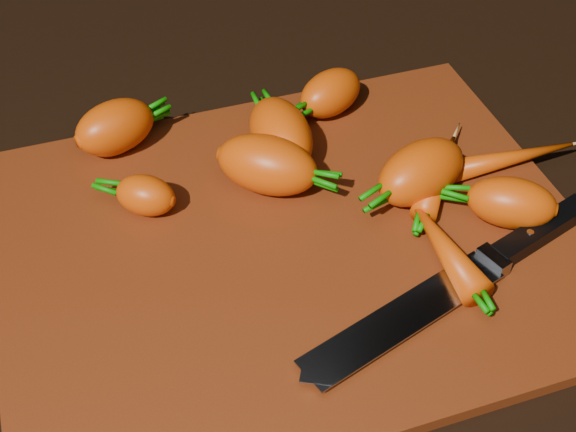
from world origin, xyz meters
name	(u,v)px	position (x,y,z in m)	size (l,w,h in m)	color
ground	(292,252)	(0.00, 0.00, -0.01)	(2.00, 2.00, 0.01)	black
cutting_board	(292,244)	(0.00, 0.00, 0.01)	(0.50, 0.40, 0.01)	maroon
carrot_0	(115,127)	(-0.12, 0.17, 0.04)	(0.08, 0.05, 0.05)	#EE4F09
carrot_1	(146,195)	(-0.11, 0.07, 0.03)	(0.05, 0.04, 0.04)	#EE4F09
carrot_2	(267,165)	(0.00, 0.07, 0.04)	(0.09, 0.05, 0.05)	#EE4F09
carrot_3	(281,133)	(0.03, 0.11, 0.04)	(0.09, 0.05, 0.05)	#EE4F09
carrot_4	(330,93)	(0.10, 0.16, 0.03)	(0.07, 0.05, 0.05)	#EE4F09
carrot_5	(114,134)	(-0.12, 0.17, 0.03)	(0.06, 0.04, 0.04)	#EE4F09
carrot_6	(511,203)	(0.19, -0.04, 0.03)	(0.08, 0.04, 0.04)	#EE4F09
carrot_7	(439,174)	(0.15, 0.02, 0.02)	(0.11, 0.02, 0.02)	#EE4F09
carrot_8	(508,159)	(0.22, 0.02, 0.02)	(0.14, 0.02, 0.02)	#EE4F09
carrot_9	(444,247)	(0.11, -0.06, 0.03)	(0.11, 0.03, 0.03)	#EE4F09
carrot_10	(421,172)	(0.13, 0.02, 0.04)	(0.09, 0.05, 0.05)	#EE4F09
knife	(421,306)	(0.07, -0.11, 0.02)	(0.30, 0.12, 0.02)	gray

